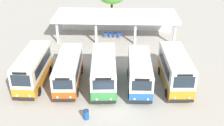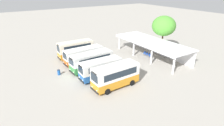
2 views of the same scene
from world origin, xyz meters
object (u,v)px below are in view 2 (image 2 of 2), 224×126
Objects in this scene: litter_bin_apron at (59,72)px; city_bus_nearest_orange at (76,49)px; city_bus_second_in_row at (84,55)px; city_bus_fifth_blue at (116,75)px; waiting_chair_end_by_column at (145,53)px; city_bus_fourth_amber at (101,68)px; city_bus_middle_cream at (91,61)px; waiting_chair_middle_seat at (149,55)px; waiting_chair_fourth_seat at (151,56)px; waiting_chair_second_from_end at (147,54)px.

city_bus_nearest_orange is at bearing 137.18° from litter_bin_apron.
city_bus_second_in_row is 6.28m from litter_bin_apron.
city_bus_fifth_blue is (10.77, 0.10, 0.22)m from city_bus_second_in_row.
city_bus_second_in_row reaches higher than waiting_chair_end_by_column.
city_bus_fourth_amber is 3.62m from city_bus_fifth_blue.
city_bus_fifth_blue reaches higher than waiting_chair_end_by_column.
city_bus_middle_cream is at bearing 77.98° from litter_bin_apron.
waiting_chair_middle_seat is at bearing 70.89° from city_bus_second_in_row.
city_bus_nearest_orange is at bearing -178.43° from city_bus_second_in_row.
city_bus_nearest_orange is at bearing -117.66° from waiting_chair_end_by_column.
waiting_chair_middle_seat is (-2.79, 12.99, -1.19)m from city_bus_fourth_amber.
waiting_chair_end_by_column is at bearing 76.36° from city_bus_second_in_row.
waiting_chair_middle_seat and waiting_chair_fourth_seat have the same top height.
waiting_chair_fourth_seat is at bearing 55.58° from city_bus_nearest_orange.
waiting_chair_second_from_end and waiting_chair_fourth_seat have the same top height.
city_bus_nearest_orange is at bearing 178.85° from city_bus_fourth_amber.
waiting_chair_end_by_column is 18.25m from litter_bin_apron.
city_bus_second_in_row is 8.86× the size of waiting_chair_fourth_seat.
waiting_chair_middle_seat is 1.00× the size of waiting_chair_fourth_seat.
city_bus_nearest_orange is 8.35× the size of waiting_chair_fourth_seat.
city_bus_fourth_amber is (10.77, -0.22, -0.16)m from city_bus_nearest_orange.
city_bus_middle_cream is 8.99× the size of waiting_chair_fourth_seat.
waiting_chair_second_from_end is 18.32m from litter_bin_apron.
city_bus_nearest_orange is 14.37m from city_bus_fifth_blue.
city_bus_fifth_blue is at bearing -58.23° from waiting_chair_end_by_column.
waiting_chair_second_from_end is at bearing 73.55° from city_bus_second_in_row.
city_bus_fifth_blue is at bearing -60.57° from waiting_chair_second_from_end.
city_bus_nearest_orange is 10.78m from city_bus_fourth_amber.
waiting_chair_middle_seat is at bearing 86.43° from city_bus_middle_cream.
waiting_chair_end_by_column is 1.00× the size of waiting_chair_second_from_end.
waiting_chair_fourth_seat is at bearing 83.38° from city_bus_middle_cream.
city_bus_nearest_orange is 0.93× the size of city_bus_middle_cream.
waiting_chair_second_from_end is at bearing 2.69° from waiting_chair_end_by_column.
city_bus_fifth_blue is 8.45× the size of waiting_chair_second_from_end.
litter_bin_apron is at bearing -66.90° from city_bus_second_in_row.
waiting_chair_end_by_column is 0.96× the size of litter_bin_apron.
city_bus_fourth_amber is 7.28m from litter_bin_apron.
litter_bin_apron is at bearing -145.38° from city_bus_fifth_blue.
city_bus_nearest_orange is at bearing -119.93° from waiting_chair_second_from_end.
city_bus_middle_cream is 1.06× the size of city_bus_fifth_blue.
waiting_chair_end_by_column is at bearing 88.01° from litter_bin_apron.
city_bus_fourth_amber is 8.16× the size of waiting_chair_fourth_seat.
city_bus_nearest_orange is 14.72m from waiting_chair_second_from_end.
city_bus_middle_cream reaches higher than waiting_chair_fourth_seat.
city_bus_middle_cream reaches higher than litter_bin_apron.
city_bus_fourth_amber reaches higher than city_bus_second_in_row.
city_bus_nearest_orange is 7.97× the size of litter_bin_apron.
city_bus_nearest_orange reaches higher than city_bus_middle_cream.
city_bus_fourth_amber is at bearing -72.22° from waiting_chair_end_by_column.
city_bus_fifth_blue is 10.26m from litter_bin_apron.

